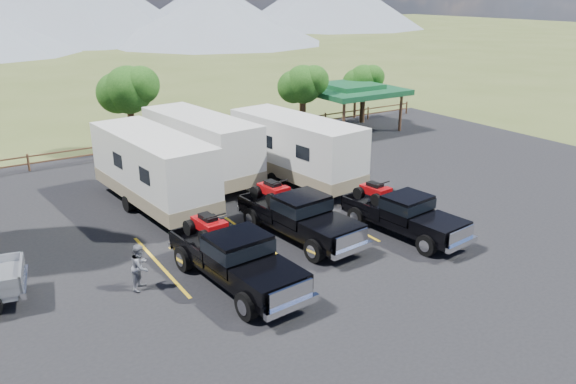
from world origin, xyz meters
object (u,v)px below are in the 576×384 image
rig_left (234,256)px  trailer_center (201,147)px  trailer_right (296,150)px  person_a (217,251)px  trailer_left (153,170)px  rig_right (402,212)px  person_b (140,267)px  rig_center (298,214)px  pavilion (351,90)px

rig_left → trailer_center: bearing=66.1°
trailer_right → person_a: size_ratio=6.29×
trailer_left → trailer_right: bearing=-9.9°
rig_right → person_b: bearing=166.1°
rig_center → rig_right: bearing=-33.7°
rig_center → person_b: 6.65m
person_b → rig_right: bearing=-54.2°
person_a → person_b: 2.66m
rig_right → trailer_center: 11.31m
rig_center → trailer_right: bearing=51.4°
rig_left → person_b: 3.08m
rig_right → person_a: 7.77m
pavilion → rig_right: bearing=-122.0°
rig_left → trailer_right: bearing=40.5°
trailer_center → trailer_right: size_ratio=1.00×
trailer_right → person_a: 10.00m
person_a → trailer_left: bearing=-135.3°
trailer_left → trailer_center: 4.19m
rig_center → person_b: size_ratio=3.96×
trailer_right → trailer_center: bearing=134.7°
rig_center → trailer_left: (-3.64, 6.15, 0.81)m
rig_right → trailer_center: (-3.96, 10.56, 0.87)m
person_b → rig_center: bearing=-41.4°
rig_right → trailer_left: trailer_left is taller
rig_left → person_b: size_ratio=4.00×
rig_left → person_b: bearing=149.0°
rig_center → person_b: bearing=179.6°
pavilion → rig_left: pavilion is taller
person_b → trailer_left: bearing=19.4°
trailer_right → rig_center: bearing=-129.7°
pavilion → rig_center: pavilion is taller
trailer_left → person_b: (-2.98, -6.79, -0.99)m
rig_right → person_b: 10.43m
person_b → person_a: bearing=-52.2°
trailer_center → person_b: 11.27m
rig_center → rig_right: size_ratio=1.08×
pavilion → trailer_right: 12.75m
pavilion → trailer_left: trailer_left is taller
trailer_left → trailer_center: trailer_left is taller
pavilion → trailer_center: bearing=-159.9°
trailer_left → trailer_right: size_ratio=1.01×
pavilion → rig_left: 23.36m
rig_right → person_a: size_ratio=3.73×
person_a → person_b: bearing=-47.9°
rig_right → person_b: (-10.34, 1.32, -0.11)m
trailer_center → trailer_right: trailer_center is taller
rig_center → person_a: size_ratio=4.03×
trailer_left → rig_center: bearing=-64.9°
rig_right → rig_center: bearing=145.6°
rig_right → trailer_left: bearing=125.6°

